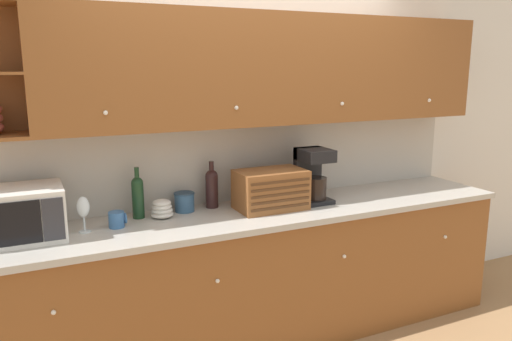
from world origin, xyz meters
TOP-DOWN VIEW (x-y plane):
  - ground_plane at (0.00, 0.00)m, footprint 24.00×24.00m
  - wall_back at (0.00, 0.03)m, footprint 6.00×0.06m
  - counter_unit at (-0.00, -0.32)m, footprint 3.62×0.67m
  - backsplash_panel at (0.00, -0.01)m, footprint 3.60×0.01m
  - upper_cabinets at (0.16, -0.16)m, footprint 3.60×0.35m
  - microwave at (-1.48, -0.27)m, footprint 0.49×0.38m
  - wine_glass at (-1.13, -0.29)m, footprint 0.07×0.07m
  - mug at (-0.95, -0.28)m, footprint 0.11×0.09m
  - wine_bottle at (-0.79, -0.15)m, footprint 0.08×0.08m
  - bowl_stack_on_counter at (-0.65, -0.20)m, footprint 0.14×0.14m
  - storage_canister at (-0.48, -0.13)m, footprint 0.14×0.14m
  - second_wine_bottle at (-0.28, -0.12)m, footprint 0.09×0.09m
  - bread_box at (0.06, -0.32)m, footprint 0.46×0.29m
  - coffee_maker at (0.42, -0.28)m, footprint 0.21×0.25m

SIDE VIEW (x-z plane):
  - ground_plane at x=0.00m, z-range 0.00..0.00m
  - counter_unit at x=0.00m, z-range 0.00..0.94m
  - mug at x=-0.95m, z-range 0.94..1.04m
  - bowl_stack_on_counter at x=-0.65m, z-range 0.94..1.05m
  - storage_canister at x=-0.48m, z-range 0.94..1.07m
  - bread_box at x=0.06m, z-range 0.94..1.20m
  - wine_glass at x=-1.13m, z-range 0.98..1.19m
  - second_wine_bottle at x=-0.28m, z-range 0.92..1.24m
  - microwave at x=-1.48m, z-range 0.94..1.23m
  - wine_bottle at x=-0.79m, z-range 0.92..1.25m
  - coffee_maker at x=0.42m, z-range 0.94..1.32m
  - backsplash_panel at x=0.00m, z-range 0.94..1.50m
  - wall_back at x=0.00m, z-range 0.00..2.60m
  - upper_cabinets at x=0.16m, z-range 1.50..2.23m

